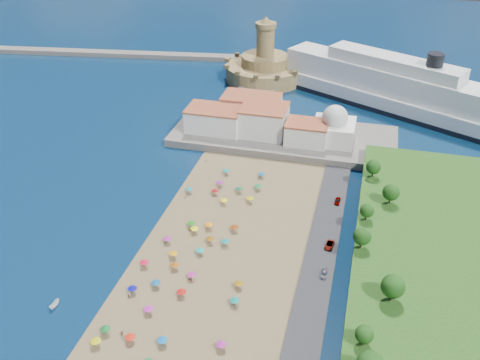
# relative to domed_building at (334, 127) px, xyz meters

# --- Properties ---
(ground) EXTENTS (700.00, 700.00, 0.00)m
(ground) POSITION_rel_domed_building_xyz_m (-30.00, -71.00, -8.97)
(ground) COLOR #071938
(ground) RESTS_ON ground
(terrace) EXTENTS (90.00, 36.00, 3.00)m
(terrace) POSITION_rel_domed_building_xyz_m (-20.00, 2.00, -7.47)
(terrace) COLOR #59544C
(terrace) RESTS_ON ground
(jetty) EXTENTS (18.00, 70.00, 2.40)m
(jetty) POSITION_rel_domed_building_xyz_m (-42.00, 37.00, -7.77)
(jetty) COLOR #59544C
(jetty) RESTS_ON ground
(breakwater) EXTENTS (199.03, 34.77, 2.60)m
(breakwater) POSITION_rel_domed_building_xyz_m (-140.00, 82.00, -7.67)
(breakwater) COLOR #59544C
(breakwater) RESTS_ON ground
(waterfront_buildings) EXTENTS (57.00, 29.00, 11.00)m
(waterfront_buildings) POSITION_rel_domed_building_xyz_m (-33.05, 2.64, -1.10)
(waterfront_buildings) COLOR silver
(waterfront_buildings) RESTS_ON terrace
(domed_building) EXTENTS (16.00, 16.00, 15.00)m
(domed_building) POSITION_rel_domed_building_xyz_m (0.00, 0.00, 0.00)
(domed_building) COLOR silver
(domed_building) RESTS_ON terrace
(fortress) EXTENTS (40.00, 40.00, 32.40)m
(fortress) POSITION_rel_domed_building_xyz_m (-42.00, 67.00, -2.29)
(fortress) COLOR #9E834F
(fortress) RESTS_ON ground
(cruise_ship) EXTENTS (127.96, 77.69, 29.11)m
(cruise_ship) POSITION_rel_domed_building_xyz_m (20.89, 46.70, -0.36)
(cruise_ship) COLOR black
(cruise_ship) RESTS_ON ground
(beach_parasols) EXTENTS (32.56, 108.31, 2.20)m
(beach_parasols) POSITION_rel_domed_building_xyz_m (-31.05, -83.84, -6.83)
(beach_parasols) COLOR gray
(beach_parasols) RESTS_ON beach
(beachgoers) EXTENTS (31.43, 99.49, 1.78)m
(beachgoers) POSITION_rel_domed_building_xyz_m (-34.84, -73.90, -7.87)
(beachgoers) COLOR tan
(beachgoers) RESTS_ON beach
(moored_boats) EXTENTS (9.09, 27.79, 1.76)m
(moored_boats) POSITION_rel_domed_building_xyz_m (-55.77, -120.90, -8.15)
(moored_boats) COLOR white
(moored_boats) RESTS_ON ground
(parked_cars) EXTENTS (2.81, 78.24, 1.39)m
(parked_cars) POSITION_rel_domed_building_xyz_m (6.00, -70.90, -7.62)
(parked_cars) COLOR gray
(parked_cars) RESTS_ON promenade
(hillside_trees) EXTENTS (13.92, 104.25, 7.59)m
(hillside_trees) POSITION_rel_domed_building_xyz_m (18.84, -79.33, 1.12)
(hillside_trees) COLOR #382314
(hillside_trees) RESTS_ON hillside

